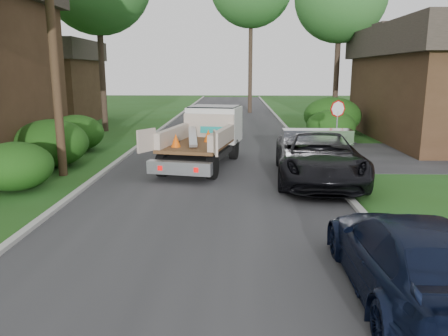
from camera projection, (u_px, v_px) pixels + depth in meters
name	position (u px, v px, depth m)	size (l,w,h in m)	color
ground	(204.00, 223.00, 10.83)	(120.00, 120.00, 0.00)	#214714
road	(220.00, 151.00, 20.58)	(8.00, 90.00, 0.02)	#28282B
curb_left	(133.00, 150.00, 20.69)	(0.20, 90.00, 0.12)	#9E9E99
curb_right	(307.00, 151.00, 20.46)	(0.20, 90.00, 0.12)	#9E9E99
stop_sign	(337.00, 116.00, 19.08)	(0.71, 0.32, 2.48)	slate
utility_pole	(52.00, 26.00, 14.72)	(2.42, 1.25, 10.00)	#382619
house_left_far	(42.00, 80.00, 32.02)	(7.56, 7.56, 6.00)	#3C2718
hedge_left_a	(15.00, 166.00, 13.76)	(2.34, 2.34, 1.53)	#15400E
hedge_left_b	(51.00, 143.00, 17.15)	(2.86, 2.86, 1.87)	#15400E
hedge_left_c	(76.00, 133.00, 20.59)	(2.60, 2.60, 1.70)	#15400E
hedge_right_a	(331.00, 126.00, 23.17)	(2.60, 2.60, 1.70)	#15400E
hedge_right_b	(332.00, 116.00, 26.02)	(3.38, 3.38, 2.21)	#15400E
flatbed_truck	(208.00, 133.00, 17.93)	(3.57, 6.28, 2.24)	black
black_pickup	(318.00, 156.00, 14.94)	(2.79, 6.06, 1.68)	black
navy_suv	(411.00, 257.00, 7.13)	(2.00, 4.92, 1.43)	black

